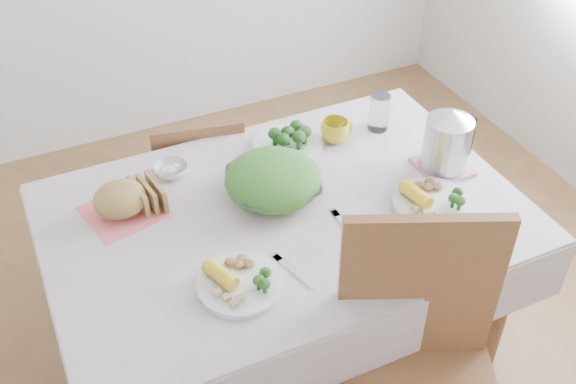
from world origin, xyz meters
name	(u,v)px	position (x,y,z in m)	size (l,w,h in m)	color
floor	(286,358)	(0.00, 0.00, 0.00)	(3.60, 3.60, 0.00)	brown
dining_table	(285,293)	(0.00, 0.00, 0.38)	(1.40, 0.90, 0.75)	brown
tablecloth	(285,213)	(0.00, 0.00, 0.76)	(1.50, 1.00, 0.01)	beige
chair_far	(199,174)	(-0.08, 0.68, 0.47)	(0.36, 0.36, 0.81)	brown
salad_bowl	(273,186)	(0.00, 0.09, 0.80)	(0.30, 0.30, 0.07)	white
dinner_plate_left	(240,284)	(-0.25, -0.24, 0.77)	(0.25, 0.25, 0.02)	white
dinner_plate_right	(432,204)	(0.44, -0.18, 0.77)	(0.26, 0.26, 0.02)	white
broccoli_plate	(288,146)	(0.15, 0.31, 0.77)	(0.25, 0.25, 0.02)	beige
napkin	(123,212)	(-0.47, 0.21, 0.76)	(0.22, 0.22, 0.00)	#FF6E68
bread_loaf	(120,198)	(-0.47, 0.21, 0.82)	(0.17, 0.16, 0.10)	olive
fruit_bowl	(171,170)	(-0.27, 0.34, 0.78)	(0.12, 0.12, 0.04)	white
yellow_mug	(335,131)	(0.33, 0.28, 0.80)	(0.10, 0.10, 0.08)	gold
glass_tumbler	(379,114)	(0.51, 0.29, 0.83)	(0.07, 0.07, 0.14)	white
pink_tray	(443,166)	(0.59, -0.02, 0.77)	(0.17, 0.17, 0.01)	#CF7E8C
electric_kettle	(447,139)	(0.59, -0.02, 0.88)	(0.16, 0.16, 0.22)	#B2B5BA
fork_left	(294,271)	(-0.09, -0.25, 0.76)	(0.02, 0.17, 0.00)	silver
fork_right	(348,229)	(0.14, -0.16, 0.76)	(0.02, 0.19, 0.00)	silver
knife	(366,264)	(0.11, -0.32, 0.76)	(0.02, 0.21, 0.00)	silver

